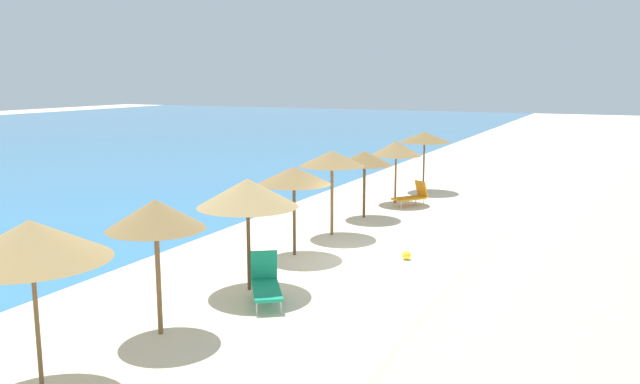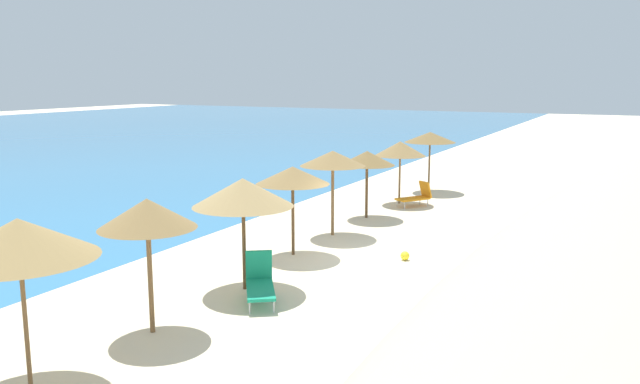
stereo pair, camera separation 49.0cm
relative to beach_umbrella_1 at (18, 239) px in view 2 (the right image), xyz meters
name	(u,v)px [view 2 (the right image)]	position (x,y,z in m)	size (l,w,h in m)	color
ground_plane	(374,262)	(9.41, -2.32, -2.53)	(160.00, 160.00, 0.00)	beige
beach_umbrella_1	(18,239)	(0.00, 0.00, 0.00)	(2.51, 2.51, 2.86)	brown
beach_umbrella_2	(147,214)	(2.74, -0.22, -0.10)	(1.94, 1.94, 2.74)	brown
beach_umbrella_3	(243,193)	(5.86, -0.39, -0.15)	(2.42, 2.42, 2.72)	brown
beach_umbrella_4	(293,176)	(9.09, 0.06, -0.21)	(2.11, 2.11, 2.58)	brown
beach_umbrella_5	(333,159)	(11.74, 0.07, -0.03)	(2.11, 2.11, 2.76)	brown
beach_umbrella_6	(367,158)	(14.70, 0.11, -0.35)	(2.01, 2.01, 2.45)	brown
beach_umbrella_7	(400,149)	(17.81, -0.03, -0.30)	(2.06, 2.06, 2.53)	brown
beach_umbrella_8	(430,137)	(21.08, -0.25, -0.10)	(2.27, 2.27, 2.67)	brown
lounge_chair_0	(260,282)	(5.31, -1.17, -2.09)	(1.62, 1.37, 1.07)	#199972
lounge_chair_1	(416,196)	(17.59, -0.83, -2.12)	(1.50, 1.28, 0.97)	orange
beach_ball	(405,256)	(9.99, -3.03, -2.40)	(0.26, 0.26, 0.26)	yellow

